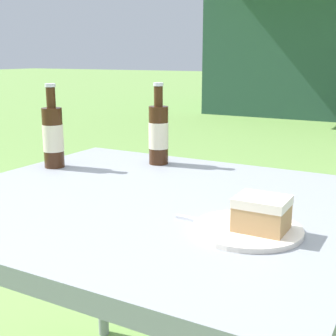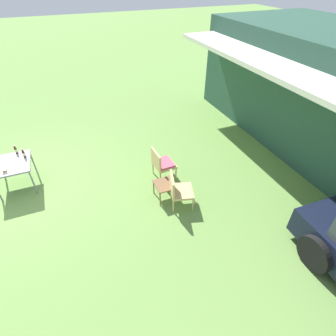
# 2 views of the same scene
# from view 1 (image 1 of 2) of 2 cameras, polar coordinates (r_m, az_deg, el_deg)

# --- Properties ---
(patio_table) EXTENTS (0.99, 0.87, 0.74)m
(patio_table) POSITION_cam_1_polar(r_m,az_deg,el_deg) (1.15, -2.44, -6.50)
(patio_table) COLOR gray
(patio_table) RESTS_ON ground_plane
(cake_on_plate) EXTENTS (0.21, 0.21, 0.07)m
(cake_on_plate) POSITION_cam_1_polar(r_m,az_deg,el_deg) (0.91, 10.54, -6.37)
(cake_on_plate) COLOR silver
(cake_on_plate) RESTS_ON patio_table
(cola_bottle_near) EXTENTS (0.06, 0.06, 0.25)m
(cola_bottle_near) POSITION_cam_1_polar(r_m,az_deg,el_deg) (1.45, -1.16, 4.26)
(cola_bottle_near) COLOR #381E0F
(cola_bottle_near) RESTS_ON patio_table
(cola_bottle_far) EXTENTS (0.06, 0.06, 0.25)m
(cola_bottle_far) POSITION_cam_1_polar(r_m,az_deg,el_deg) (1.45, -13.84, 3.86)
(cola_bottle_far) COLOR #381E0F
(cola_bottle_far) RESTS_ON patio_table
(fork) EXTENTS (0.17, 0.02, 0.01)m
(fork) POSITION_cam_1_polar(r_m,az_deg,el_deg) (0.94, 5.62, -6.79)
(fork) COLOR silver
(fork) RESTS_ON patio_table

